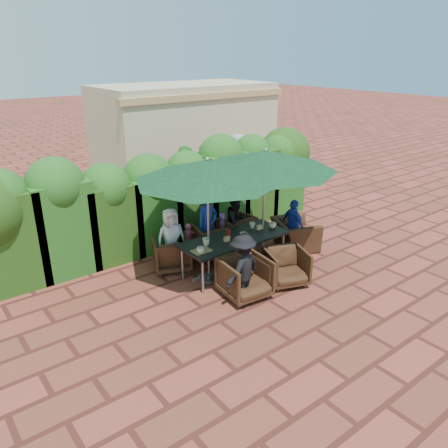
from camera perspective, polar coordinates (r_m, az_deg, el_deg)
ground at (r=8.84m, az=0.91°, el=-6.91°), size 80.00×80.00×0.00m
dining_table at (r=8.77m, az=1.38°, el=-2.23°), size 2.25×0.90×0.75m
umbrella_left at (r=7.96m, az=-2.17°, el=7.00°), size 2.72×2.72×2.46m
umbrella_right at (r=8.75m, az=5.42°, el=8.27°), size 2.87×2.87×2.46m
chair_far_left at (r=9.05m, az=-6.87°, el=-3.67°), size 0.94×0.92×0.76m
chair_far_mid at (r=9.53m, az=-1.40°, el=-1.93°), size 0.94×0.90×0.83m
chair_far_right at (r=10.14m, az=1.51°, el=-0.62°), size 0.81×0.77×0.77m
chair_near_left at (r=8.01m, az=2.75°, el=-6.76°), size 0.89×0.84×0.84m
chair_near_right at (r=8.54m, az=8.15°, el=-5.34°), size 0.95×0.92×0.77m
chair_end_right at (r=10.07m, az=9.29°, el=-0.75°), size 0.95×1.16×0.87m
adult_far_left at (r=9.06m, az=-6.92°, el=-1.84°), size 0.68×0.47×1.27m
adult_far_mid at (r=9.57m, az=-2.17°, el=-0.05°), size 0.51×0.42×1.38m
adult_far_right at (r=9.89m, az=1.58°, el=0.35°), size 0.69×0.54×1.27m
adult_near_left at (r=7.76m, az=2.43°, el=-5.80°), size 0.90×0.58×1.30m
adult_end_right at (r=9.95m, az=9.02°, el=-0.09°), size 0.42×0.72×1.17m
child_left at (r=9.51m, az=-4.56°, el=-2.20°), size 0.34×0.30×0.78m
child_right at (r=9.82m, az=-0.05°, el=-1.02°), size 0.40×0.37×0.88m
pedestrian_a at (r=12.64m, az=-4.97°, el=6.25°), size 1.75×1.22×1.77m
pedestrian_b at (r=13.07m, az=-2.70°, el=6.65°), size 0.84×0.55×1.69m
pedestrian_c at (r=13.83m, az=1.76°, el=7.87°), size 1.26×0.70×1.87m
cup_a at (r=8.08m, az=-3.08°, el=-3.42°), size 0.14×0.14×0.11m
cup_b at (r=8.39m, az=-2.36°, el=-2.33°), size 0.15×0.15×0.14m
cup_c at (r=8.68m, az=2.58°, el=-1.53°), size 0.16×0.16×0.13m
cup_d at (r=9.20m, az=3.71°, el=-0.17°), size 0.13×0.13×0.12m
cup_e at (r=9.25m, az=6.36°, el=-0.15°), size 0.16×0.16×0.12m
ketchup_bottle at (r=8.70m, az=0.68°, el=-1.27°), size 0.04×0.04×0.17m
sauce_bottle at (r=8.74m, az=0.42°, el=-1.19°), size 0.04×0.04×0.17m
serving_tray at (r=8.17m, az=-2.94°, el=-3.49°), size 0.35×0.25×0.02m
number_block_left at (r=8.55m, az=0.37°, el=-1.95°), size 0.12×0.06×0.10m
number_block_right at (r=9.14m, az=4.63°, el=-0.44°), size 0.12×0.06×0.10m
hedge_wall at (r=10.03m, az=-8.22°, el=4.43°), size 9.10×1.60×2.40m
building at (r=15.72m, az=-5.06°, el=11.98°), size 6.20×3.08×3.20m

